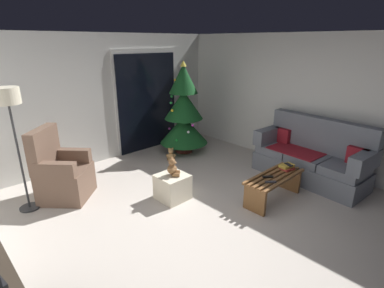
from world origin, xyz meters
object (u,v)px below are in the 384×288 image
at_px(remote_black, 268,177).
at_px(remote_graphite, 271,182).
at_px(cell_phone, 289,165).
at_px(teddy_bear_chestnut, 173,168).
at_px(floor_lamp, 9,108).
at_px(teddy_bear_honey_by_tree, 171,155).
at_px(ottoman, 173,187).
at_px(couch, 312,158).
at_px(coffee_table, 274,184).
at_px(christmas_tree, 184,113).
at_px(armchair, 62,174).
at_px(book_stack, 287,167).

distance_m(remote_black, remote_graphite, 0.17).
height_order(cell_phone, teddy_bear_chestnut, teddy_bear_chestnut).
distance_m(floor_lamp, teddy_bear_chestnut, 2.35).
xyz_separation_m(remote_black, cell_phone, (0.49, -0.06, 0.07)).
height_order(teddy_bear_chestnut, teddy_bear_honey_by_tree, teddy_bear_chestnut).
bearing_deg(remote_graphite, ottoman, -104.28).
xyz_separation_m(remote_black, teddy_bear_honey_by_tree, (0.01, 2.30, -0.31)).
bearing_deg(cell_phone, teddy_bear_chestnut, 164.91).
relative_size(couch, teddy_bear_honey_by_tree, 6.98).
distance_m(coffee_table, remote_black, 0.21).
distance_m(coffee_table, floor_lamp, 3.87).
xyz_separation_m(coffee_table, ottoman, (-1.10, 1.11, -0.08)).
bearing_deg(christmas_tree, ottoman, -136.93).
bearing_deg(christmas_tree, coffee_table, -99.50).
distance_m(cell_phone, armchair, 3.55).
distance_m(armchair, teddy_bear_honey_by_tree, 2.21).
bearing_deg(teddy_bear_chestnut, christmas_tree, 43.37).
height_order(book_stack, ottoman, book_stack).
bearing_deg(floor_lamp, teddy_bear_chestnut, -35.57).
bearing_deg(couch, teddy_bear_chestnut, 153.21).
bearing_deg(cell_phone, remote_graphite, -150.86).
relative_size(christmas_tree, teddy_bear_chestnut, 6.92).
height_order(coffee_table, teddy_bear_chestnut, teddy_bear_chestnut).
distance_m(remote_graphite, armchair, 3.17).
bearing_deg(remote_black, armchair, 81.44).
height_order(book_stack, teddy_bear_honey_by_tree, book_stack).
bearing_deg(teddy_bear_chestnut, ottoman, 134.70).
distance_m(remote_black, floor_lamp, 3.70).
bearing_deg(ottoman, teddy_bear_chestnut, -45.30).
distance_m(remote_graphite, ottoman, 1.48).
bearing_deg(floor_lamp, coffee_table, -39.66).
height_order(cell_phone, floor_lamp, floor_lamp).
bearing_deg(floor_lamp, teddy_bear_honey_by_tree, -0.33).
distance_m(remote_graphite, teddy_bear_chestnut, 1.46).
distance_m(remote_graphite, christmas_tree, 2.74).
bearing_deg(remote_graphite, christmas_tree, -153.81).
bearing_deg(remote_black, ottoman, 79.55).
xyz_separation_m(remote_black, ottoman, (-0.96, 1.08, -0.23)).
bearing_deg(teddy_bear_chestnut, couch, -26.79).
bearing_deg(remote_black, book_stack, -56.65).
height_order(coffee_table, armchair, armchair).
bearing_deg(armchair, christmas_tree, 4.43).
bearing_deg(teddy_bear_chestnut, teddy_bear_honey_by_tree, 51.78).
bearing_deg(floor_lamp, christmas_tree, 3.31).
height_order(remote_black, floor_lamp, floor_lamp).
xyz_separation_m(book_stack, armchair, (-2.65, 2.32, -0.06)).
bearing_deg(ottoman, floor_lamp, 144.48).
bearing_deg(coffee_table, cell_phone, -4.15).
distance_m(coffee_table, ottoman, 1.56).
bearing_deg(teddy_bear_chestnut, cell_phone, -38.03).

